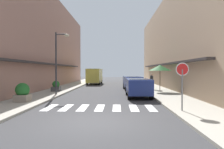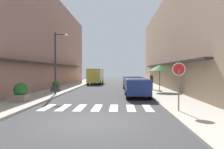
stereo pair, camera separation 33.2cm
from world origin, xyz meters
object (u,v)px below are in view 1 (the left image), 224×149
at_px(parked_car_near, 138,86).
at_px(planter_corner, 22,92).
at_px(street_lamp, 58,56).
at_px(round_street_sign, 182,74).
at_px(cafe_umbrella, 160,68).
at_px(pedestrian_walking_near, 152,81).
at_px(delivery_van, 95,75).
at_px(planter_midblock, 56,86).
at_px(parked_car_mid, 132,81).

height_order(parked_car_near, planter_corner, parked_car_near).
bearing_deg(street_lamp, round_street_sign, -41.15).
height_order(round_street_sign, cafe_umbrella, cafe_umbrella).
bearing_deg(pedestrian_walking_near, delivery_van, -37.74).
relative_size(street_lamp, planter_midblock, 5.12).
xyz_separation_m(parked_car_near, parked_car_mid, (-0.00, 6.14, -0.00)).
distance_m(round_street_sign, cafe_umbrella, 9.84).
bearing_deg(planter_midblock, planter_corner, -91.61).
xyz_separation_m(parked_car_mid, delivery_van, (-5.10, 9.76, 0.48)).
bearing_deg(parked_car_mid, parked_car_near, -90.00).
relative_size(parked_car_near, planter_corner, 3.58).
relative_size(delivery_van, round_street_sign, 2.29).
distance_m(street_lamp, planter_corner, 5.11).
height_order(round_street_sign, street_lamp, street_lamp).
distance_m(street_lamp, cafe_umbrella, 9.45).
height_order(planter_midblock, pedestrian_walking_near, pedestrian_walking_near).
bearing_deg(planter_corner, round_street_sign, -17.04).
height_order(round_street_sign, planter_midblock, round_street_sign).
xyz_separation_m(delivery_van, street_lamp, (-1.47, -14.93, 1.88)).
height_order(cafe_umbrella, planter_corner, cafe_umbrella).
bearing_deg(planter_corner, cafe_umbrella, 34.44).
xyz_separation_m(round_street_sign, planter_midblock, (-9.06, 9.62, -1.35)).
bearing_deg(street_lamp, pedestrian_walking_near, 29.69).
bearing_deg(parked_car_mid, cafe_umbrella, -45.32).
bearing_deg(planter_corner, street_lamp, 75.13).
xyz_separation_m(parked_car_near, planter_midblock, (-7.51, 3.49, -0.34)).
bearing_deg(street_lamp, delivery_van, 84.38).
bearing_deg(delivery_van, round_street_sign, -73.19).
distance_m(delivery_van, cafe_umbrella, 14.40).
bearing_deg(cafe_umbrella, planter_corner, -145.56).
distance_m(parked_car_mid, cafe_umbrella, 3.76).
relative_size(street_lamp, planter_corner, 4.32).
bearing_deg(planter_midblock, cafe_umbrella, 1.00).
relative_size(parked_car_mid, planter_midblock, 4.06).
bearing_deg(delivery_van, parked_car_near, -72.22).
bearing_deg(parked_car_near, cafe_umbrella, 56.29).
relative_size(parked_car_mid, planter_corner, 3.43).
bearing_deg(planter_midblock, pedestrian_walking_near, 13.99).
bearing_deg(delivery_van, pedestrian_walking_near, -54.65).
xyz_separation_m(street_lamp, pedestrian_walking_near, (8.58, 4.89, -2.31)).
xyz_separation_m(parked_car_near, planter_corner, (-7.70, -3.29, -0.22)).
relative_size(parked_car_mid, round_street_sign, 1.72).
bearing_deg(parked_car_mid, delivery_van, 117.58).
bearing_deg(round_street_sign, parked_car_near, 104.27).
bearing_deg(planter_corner, parked_car_mid, 50.77).
height_order(delivery_van, round_street_sign, round_street_sign).
xyz_separation_m(delivery_van, round_street_sign, (6.66, -22.02, 0.53)).
relative_size(street_lamp, cafe_umbrella, 2.05).
distance_m(parked_car_mid, planter_midblock, 7.97).
distance_m(round_street_sign, pedestrian_walking_near, 12.04).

